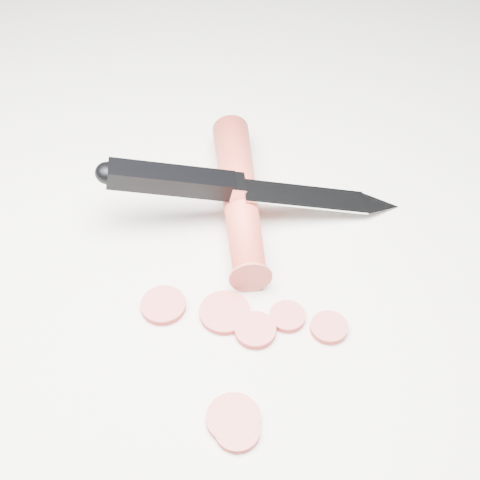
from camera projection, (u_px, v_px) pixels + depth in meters
name	position (u px, v px, depth m)	size (l,w,h in m)	color
ground	(209.00, 293.00, 0.55)	(2.40, 2.40, 0.00)	silver
carrot	(239.00, 196.00, 0.60)	(0.03, 0.03, 0.19)	red
carrot_slice_0	(233.00, 418.00, 0.47)	(0.04, 0.04, 0.01)	#C95048
carrot_slice_1	(255.00, 330.00, 0.52)	(0.03, 0.03, 0.01)	#C95048
carrot_slice_2	(163.00, 305.00, 0.54)	(0.04, 0.04, 0.01)	#C95048
carrot_slice_3	(287.00, 317.00, 0.53)	(0.03, 0.03, 0.01)	#C95048
carrot_slice_4	(329.00, 328.00, 0.53)	(0.03, 0.03, 0.01)	#C95048
carrot_slice_5	(225.00, 313.00, 0.54)	(0.04, 0.04, 0.01)	#C95048
carrot_slice_6	(237.00, 431.00, 0.47)	(0.03, 0.03, 0.01)	#C95048
kitchen_knife	(254.00, 186.00, 0.59)	(0.27, 0.11, 0.07)	silver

